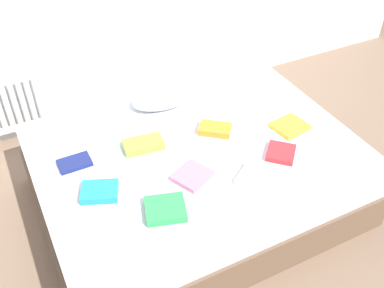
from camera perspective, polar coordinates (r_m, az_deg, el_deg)
The scene contains 13 objects.
ground_plane at distance 3.16m, azimuth 0.41°, elevation -7.24°, with size 8.00×8.00×0.00m, color #7F6651.
bed at distance 2.98m, azimuth 0.43°, elevation -3.99°, with size 2.00×1.50×0.50m.
radiator at distance 3.67m, azimuth -21.57°, elevation 4.66°, with size 0.39×0.04×0.45m.
pillow at distance 3.16m, azimuth -3.58°, elevation 5.98°, with size 0.47×0.27×0.10m, color white.
textbook_orange at distance 2.91m, azimuth 2.95°, elevation 1.90°, with size 0.21×0.13×0.04m, color orange.
textbook_teal at distance 2.54m, azimuth -11.66°, elevation -5.95°, with size 0.20×0.16×0.04m, color teal.
textbook_lime at distance 2.80m, azimuth -6.21°, elevation -0.06°, with size 0.25×0.13×0.05m, color #8CC638.
textbook_white at distance 2.60m, azimuth 8.00°, elevation -4.30°, with size 0.18×0.18×0.03m, color white.
textbook_pink at distance 2.59m, azimuth 0.04°, elevation -4.07°, with size 0.20×0.18×0.03m, color pink.
textbook_yellow at distance 3.01m, azimuth 12.36°, elevation 2.22°, with size 0.21×0.19×0.03m, color yellow.
textbook_green at distance 2.41m, azimuth -3.41°, elevation -8.26°, with size 0.21×0.19×0.04m, color green.
textbook_navy at distance 2.77m, azimuth -14.71°, elevation -2.32°, with size 0.19×0.13×0.02m, color navy.
textbook_red at distance 2.79m, azimuth 11.24°, elevation -1.10°, with size 0.18×0.17×0.03m, color red.
Camera 1 is at (-0.99, -1.91, 2.31)m, focal length 41.92 mm.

